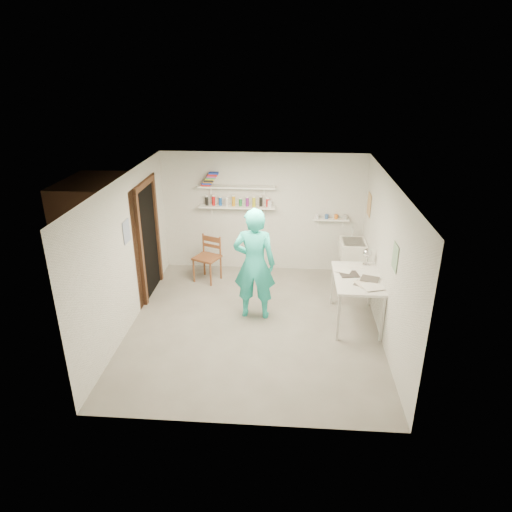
# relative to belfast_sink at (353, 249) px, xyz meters

# --- Properties ---
(floor) EXTENTS (4.00, 4.50, 0.02)m
(floor) POSITION_rel_belfast_sink_xyz_m (-1.75, -1.70, -0.71)
(floor) COLOR slate
(floor) RESTS_ON ground
(ceiling) EXTENTS (4.00, 4.50, 0.02)m
(ceiling) POSITION_rel_belfast_sink_xyz_m (-1.75, -1.70, 1.71)
(ceiling) COLOR silver
(ceiling) RESTS_ON wall_back
(wall_back) EXTENTS (4.00, 0.02, 2.40)m
(wall_back) POSITION_rel_belfast_sink_xyz_m (-1.75, 0.56, 0.50)
(wall_back) COLOR silver
(wall_back) RESTS_ON ground
(wall_front) EXTENTS (4.00, 0.02, 2.40)m
(wall_front) POSITION_rel_belfast_sink_xyz_m (-1.75, -3.96, 0.50)
(wall_front) COLOR silver
(wall_front) RESTS_ON ground
(wall_left) EXTENTS (0.02, 4.50, 2.40)m
(wall_left) POSITION_rel_belfast_sink_xyz_m (-3.76, -1.70, 0.50)
(wall_left) COLOR silver
(wall_left) RESTS_ON ground
(wall_right) EXTENTS (0.02, 4.50, 2.40)m
(wall_right) POSITION_rel_belfast_sink_xyz_m (0.26, -1.70, 0.50)
(wall_right) COLOR silver
(wall_right) RESTS_ON ground
(doorway_recess) EXTENTS (0.02, 0.90, 2.00)m
(doorway_recess) POSITION_rel_belfast_sink_xyz_m (-3.74, -0.65, 0.30)
(doorway_recess) COLOR black
(doorway_recess) RESTS_ON wall_left
(corridor_box) EXTENTS (1.40, 1.50, 2.10)m
(corridor_box) POSITION_rel_belfast_sink_xyz_m (-4.45, -0.65, 0.35)
(corridor_box) COLOR brown
(corridor_box) RESTS_ON ground
(door_lintel) EXTENTS (0.06, 1.05, 0.10)m
(door_lintel) POSITION_rel_belfast_sink_xyz_m (-3.72, -0.65, 1.35)
(door_lintel) COLOR brown
(door_lintel) RESTS_ON wall_left
(door_jamb_near) EXTENTS (0.06, 0.10, 2.00)m
(door_jamb_near) POSITION_rel_belfast_sink_xyz_m (-3.72, -1.15, 0.30)
(door_jamb_near) COLOR brown
(door_jamb_near) RESTS_ON ground
(door_jamb_far) EXTENTS (0.06, 0.10, 2.00)m
(door_jamb_far) POSITION_rel_belfast_sink_xyz_m (-3.72, -0.15, 0.30)
(door_jamb_far) COLOR brown
(door_jamb_far) RESTS_ON ground
(shelf_lower) EXTENTS (1.50, 0.22, 0.03)m
(shelf_lower) POSITION_rel_belfast_sink_xyz_m (-2.25, 0.43, 0.65)
(shelf_lower) COLOR white
(shelf_lower) RESTS_ON wall_back
(shelf_upper) EXTENTS (1.50, 0.22, 0.03)m
(shelf_upper) POSITION_rel_belfast_sink_xyz_m (-2.25, 0.43, 1.05)
(shelf_upper) COLOR white
(shelf_upper) RESTS_ON wall_back
(ledge_shelf) EXTENTS (0.70, 0.14, 0.03)m
(ledge_shelf) POSITION_rel_belfast_sink_xyz_m (-0.40, 0.47, 0.42)
(ledge_shelf) COLOR white
(ledge_shelf) RESTS_ON wall_back
(poster_left) EXTENTS (0.01, 0.28, 0.36)m
(poster_left) POSITION_rel_belfast_sink_xyz_m (-3.74, -1.65, 0.85)
(poster_left) COLOR #334C7F
(poster_left) RESTS_ON wall_left
(poster_right_a) EXTENTS (0.01, 0.34, 0.42)m
(poster_right_a) POSITION_rel_belfast_sink_xyz_m (0.24, 0.10, 0.85)
(poster_right_a) COLOR #995933
(poster_right_a) RESTS_ON wall_right
(poster_right_b) EXTENTS (0.01, 0.30, 0.38)m
(poster_right_b) POSITION_rel_belfast_sink_xyz_m (0.24, -2.25, 0.80)
(poster_right_b) COLOR #3F724C
(poster_right_b) RESTS_ON wall_right
(belfast_sink) EXTENTS (0.48, 0.60, 0.30)m
(belfast_sink) POSITION_rel_belfast_sink_xyz_m (0.00, 0.00, 0.00)
(belfast_sink) COLOR white
(belfast_sink) RESTS_ON wall_right
(man) EXTENTS (0.71, 0.48, 1.90)m
(man) POSITION_rel_belfast_sink_xyz_m (-1.77, -1.40, 0.25)
(man) COLOR #28CABC
(man) RESTS_ON ground
(wall_clock) EXTENTS (0.34, 0.05, 0.34)m
(wall_clock) POSITION_rel_belfast_sink_xyz_m (-1.78, -1.18, 0.57)
(wall_clock) COLOR #C5C586
(wall_clock) RESTS_ON man
(wooden_chair) EXTENTS (0.58, 0.57, 0.96)m
(wooden_chair) POSITION_rel_belfast_sink_xyz_m (-2.79, -0.12, -0.22)
(wooden_chair) COLOR brown
(wooden_chair) RESTS_ON ground
(work_table) EXTENTS (0.74, 1.23, 0.82)m
(work_table) POSITION_rel_belfast_sink_xyz_m (-0.11, -1.49, -0.29)
(work_table) COLOR silver
(work_table) RESTS_ON ground
(desk_lamp) EXTENTS (0.15, 0.15, 0.15)m
(desk_lamp) POSITION_rel_belfast_sink_xyz_m (0.09, -1.00, 0.34)
(desk_lamp) COLOR silver
(desk_lamp) RESTS_ON work_table
(spray_cans) EXTENTS (1.32, 0.06, 0.17)m
(spray_cans) POSITION_rel_belfast_sink_xyz_m (-2.25, 0.43, 0.75)
(spray_cans) COLOR black
(spray_cans) RESTS_ON shelf_lower
(book_stack) EXTENTS (0.34, 0.14, 0.25)m
(book_stack) POSITION_rel_belfast_sink_xyz_m (-2.77, 0.43, 1.19)
(book_stack) COLOR red
(book_stack) RESTS_ON shelf_upper
(ledge_pots) EXTENTS (0.48, 0.07, 0.09)m
(ledge_pots) POSITION_rel_belfast_sink_xyz_m (-0.40, 0.47, 0.48)
(ledge_pots) COLOR silver
(ledge_pots) RESTS_ON ledge_shelf
(papers) EXTENTS (0.30, 0.22, 0.03)m
(papers) POSITION_rel_belfast_sink_xyz_m (-0.11, -1.49, 0.13)
(papers) COLOR silver
(papers) RESTS_ON work_table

